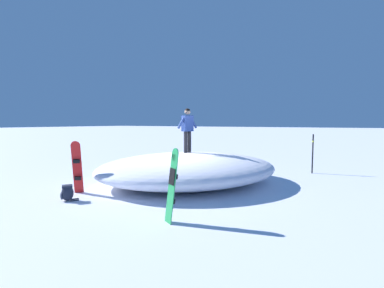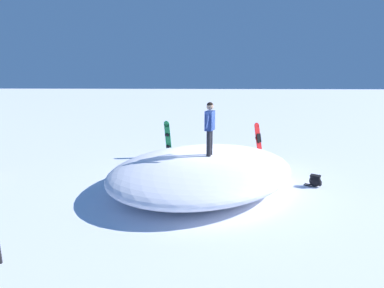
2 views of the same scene
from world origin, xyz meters
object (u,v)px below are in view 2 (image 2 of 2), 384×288
Objects in this scene: snowboarder_standing at (210,124)px; backpack_near at (247,153)px; snowboard_secondary_upright at (259,142)px; backpack_far at (315,181)px; snowboard_primary_upright at (168,138)px.

snowboarder_standing is 4.70m from backpack_near.
backpack_far is (1.46, -2.87, -0.67)m from snowboard_secondary_upright.
backpack_near is at bearing 1.94° from snowboard_primary_upright.
snowboard_primary_upright is at bearing -178.06° from backpack_near.
backpack_near is at bearing 67.81° from snowboarder_standing.
backpack_far is at bearing -63.13° from snowboard_secondary_upright.
backpack_near is (3.56, 0.12, -0.63)m from snowboard_primary_upright.
snowboard_secondary_upright is 2.98× the size of backpack_far.
snowboard_secondary_upright is (2.02, 3.34, -1.23)m from snowboarder_standing.
snowboarder_standing reaches higher than backpack_far.
snowboard_primary_upright reaches higher than backpack_near.
snowboard_secondary_upright reaches higher than backpack_near.
snowboarder_standing is 4.09m from snowboard_secondary_upright.
backpack_far is (5.40, -3.41, -0.67)m from snowboard_primary_upright.
backpack_near is 3.98m from backpack_far.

